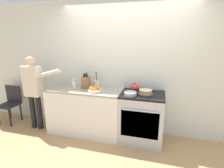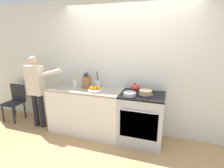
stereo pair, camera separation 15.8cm
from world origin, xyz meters
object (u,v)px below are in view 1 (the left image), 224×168
(knife_block, at_px, (86,82))
(dining_chair, at_px, (11,102))
(utensil_crock, at_px, (96,83))
(person_baker, at_px, (33,87))
(mixing_bowl, at_px, (130,94))
(layer_cake, at_px, (146,92))
(milk_carton, at_px, (75,83))
(tea_kettle, at_px, (135,87))
(stove_range, at_px, (141,117))
(fruit_bowl, at_px, (94,90))

(knife_block, distance_m, dining_chair, 1.93)
(utensil_crock, relative_size, person_baker, 0.21)
(mixing_bowl, bearing_deg, person_baker, 179.88)
(dining_chair, bearing_deg, layer_cake, -29.08)
(milk_carton, bearing_deg, tea_kettle, 6.79)
(knife_block, bearing_deg, layer_cake, -2.64)
(mixing_bowl, xyz_separation_m, utensil_crock, (-0.76, 0.37, 0.03))
(utensil_crock, xyz_separation_m, dining_chair, (-2.01, -0.23, -0.52))
(stove_range, xyz_separation_m, layer_cake, (0.05, 0.01, 0.50))
(layer_cake, distance_m, utensil_crock, 1.03)
(tea_kettle, distance_m, milk_carton, 1.18)
(stove_range, distance_m, utensil_crock, 1.12)
(knife_block, bearing_deg, person_baker, -169.12)
(knife_block, height_order, fruit_bowl, knife_block)
(knife_block, bearing_deg, stove_range, -3.33)
(tea_kettle, distance_m, fruit_bowl, 0.75)
(mixing_bowl, xyz_separation_m, knife_block, (-0.92, 0.21, 0.08))
(utensil_crock, bearing_deg, dining_chair, -173.56)
(knife_block, height_order, person_baker, person_baker)
(tea_kettle, xyz_separation_m, dining_chair, (-2.80, -0.15, -0.52))
(layer_cake, xyz_separation_m, knife_block, (-1.17, 0.05, 0.08))
(stove_range, bearing_deg, person_baker, -176.30)
(layer_cake, bearing_deg, fruit_bowl, -171.88)
(mixing_bowl, bearing_deg, milk_carton, 172.70)
(tea_kettle, height_order, mixing_bowl, tea_kettle)
(mixing_bowl, xyz_separation_m, fruit_bowl, (-0.68, 0.02, 0.01))
(fruit_bowl, distance_m, milk_carton, 0.48)
(knife_block, bearing_deg, tea_kettle, 4.49)
(person_baker, relative_size, dining_chair, 1.86)
(knife_block, bearing_deg, mixing_bowl, -12.86)
(layer_cake, xyz_separation_m, tea_kettle, (-0.22, 0.13, 0.03))
(stove_range, height_order, layer_cake, layer_cake)
(fruit_bowl, bearing_deg, utensil_crock, 104.22)
(layer_cake, xyz_separation_m, utensil_crock, (-1.01, 0.21, 0.03))
(mixing_bowl, relative_size, person_baker, 0.15)
(milk_carton, bearing_deg, fruit_bowl, -14.67)
(milk_carton, relative_size, dining_chair, 0.25)
(stove_range, height_order, person_baker, person_baker)
(tea_kettle, xyz_separation_m, mixing_bowl, (-0.03, -0.29, -0.03))
(tea_kettle, height_order, knife_block, knife_block)
(mixing_bowl, bearing_deg, knife_block, 167.14)
(layer_cake, xyz_separation_m, milk_carton, (-1.39, -0.01, 0.06))
(knife_block, bearing_deg, dining_chair, -177.77)
(stove_range, relative_size, milk_carton, 4.46)
(utensil_crock, relative_size, fruit_bowl, 1.28)
(stove_range, bearing_deg, utensil_crock, 167.08)
(layer_cake, height_order, person_baker, person_baker)
(person_baker, bearing_deg, fruit_bowl, 6.37)
(knife_block, height_order, dining_chair, knife_block)
(layer_cake, bearing_deg, tea_kettle, 149.14)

